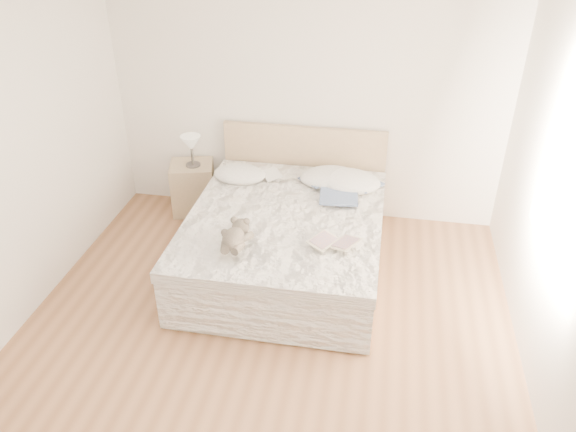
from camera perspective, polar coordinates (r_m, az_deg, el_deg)
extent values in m
cube|color=brown|center=(4.52, -2.93, -13.59)|extent=(4.00, 4.50, 0.00)
cube|color=white|center=(5.72, 1.84, 12.51)|extent=(4.00, 0.02, 2.70)
cube|color=white|center=(4.01, 26.48, 2.11)|extent=(0.02, 1.30, 1.10)
cube|color=tan|center=(5.32, -0.20, -4.21)|extent=(1.68, 2.08, 0.20)
cube|color=white|center=(5.18, -0.20, -1.96)|extent=(1.60, 2.00, 0.30)
cube|color=white|center=(5.03, -0.31, -0.45)|extent=(1.72, 2.05, 0.10)
cube|color=tan|center=(5.99, 1.62, 4.60)|extent=(1.70, 0.06, 1.00)
cube|color=tan|center=(6.21, -9.60, 2.86)|extent=(0.54, 0.50, 0.56)
cylinder|color=#49433F|center=(6.05, -9.61, 5.15)|extent=(0.15, 0.15, 0.02)
cylinder|color=#3A3731|center=(6.00, -9.70, 6.14)|extent=(0.03, 0.03, 0.21)
cone|color=beige|center=(5.95, -9.82, 7.32)|extent=(0.27, 0.27, 0.15)
ellipsoid|color=white|center=(5.64, -4.94, 4.27)|extent=(0.53, 0.37, 0.16)
ellipsoid|color=silver|center=(5.57, 4.24, 3.96)|extent=(0.68, 0.56, 0.18)
ellipsoid|color=white|center=(5.51, 6.12, 3.57)|extent=(0.69, 0.53, 0.19)
cube|color=white|center=(5.64, -2.54, 4.27)|extent=(0.43, 0.40, 0.03)
cube|color=beige|center=(4.59, 4.73, -2.71)|extent=(0.44, 0.40, 0.02)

